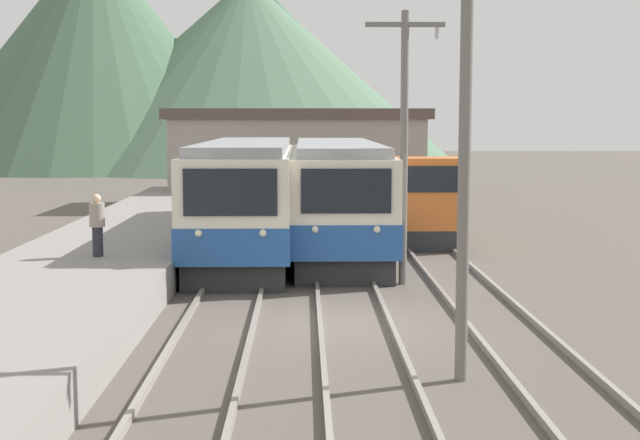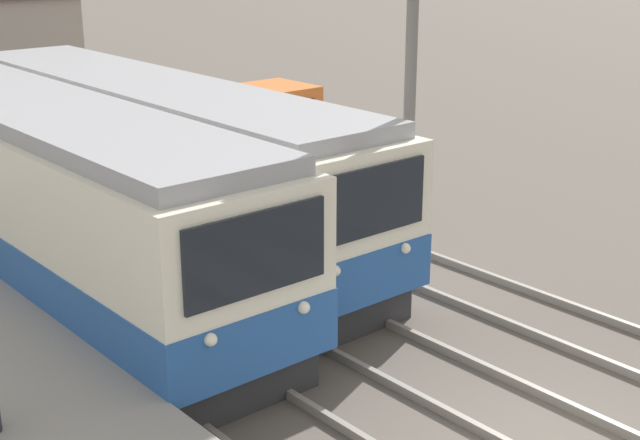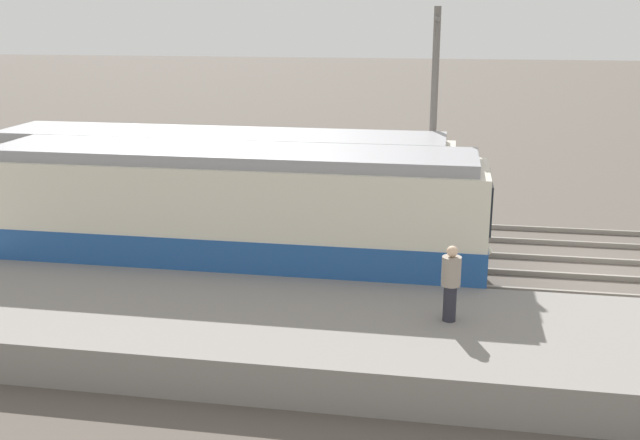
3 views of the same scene
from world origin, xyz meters
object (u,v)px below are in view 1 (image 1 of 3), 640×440
at_px(shunting_locomotive, 422,208).
at_px(commuter_train_left, 247,203).
at_px(catenary_mast_near, 465,148).
at_px(person_on_platform, 97,223).
at_px(catenary_mast_mid, 404,137).
at_px(commuter_train_center, 336,200).

bearing_deg(shunting_locomotive, commuter_train_left, -153.99).
relative_size(catenary_mast_near, person_on_platform, 4.46).
bearing_deg(person_on_platform, shunting_locomotive, 41.94).
distance_m(catenary_mast_mid, person_on_platform, 7.98).
bearing_deg(person_on_platform, commuter_train_center, 46.95).
height_order(shunting_locomotive, catenary_mast_near, catenary_mast_near).
xyz_separation_m(commuter_train_center, catenary_mast_mid, (1.51, -5.95, 2.15)).
height_order(catenary_mast_mid, person_on_platform, catenary_mast_mid).
bearing_deg(person_on_platform, catenary_mast_near, -45.78).
distance_m(commuter_train_center, catenary_mast_near, 14.72).
bearing_deg(commuter_train_left, catenary_mast_near, -72.04).
xyz_separation_m(commuter_train_left, shunting_locomotive, (5.80, 2.83, -0.45)).
xyz_separation_m(shunting_locomotive, catenary_mast_near, (-1.49, -16.12, 2.58)).
bearing_deg(commuter_train_left, catenary_mast_mid, -47.82).
bearing_deg(catenary_mast_near, commuter_train_left, 107.96).
relative_size(commuter_train_left, person_on_platform, 8.07).
xyz_separation_m(commuter_train_left, catenary_mast_near, (4.31, -13.29, 2.13)).
xyz_separation_m(commuter_train_left, person_on_platform, (-3.36, -5.40, 0.03)).
bearing_deg(commuter_train_left, shunting_locomotive, 26.01).
xyz_separation_m(shunting_locomotive, catenary_mast_mid, (-1.49, -7.58, 2.58)).
distance_m(commuter_train_center, catenary_mast_mid, 6.50).
height_order(commuter_train_center, shunting_locomotive, commuter_train_center).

